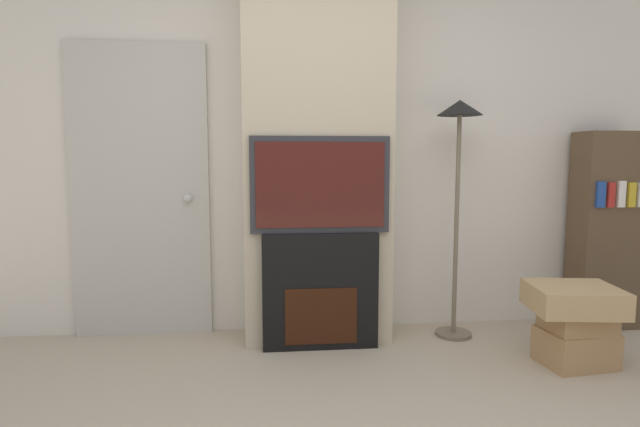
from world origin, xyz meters
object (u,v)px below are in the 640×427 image
(fireplace, at_px, (320,291))
(floor_lamp, at_px, (459,152))
(television, at_px, (320,185))
(box_stack, at_px, (575,321))
(bookshelf, at_px, (605,230))

(fireplace, height_order, floor_lamp, floor_lamp)
(television, bearing_deg, floor_lamp, 7.09)
(television, distance_m, floor_lamp, 0.97)
(fireplace, distance_m, television, 0.68)
(television, height_order, box_stack, television)
(bookshelf, bearing_deg, floor_lamp, -174.83)
(floor_lamp, xyz_separation_m, box_stack, (0.53, -0.55, -1.00))
(television, xyz_separation_m, floor_lamp, (0.94, 0.12, 0.21))
(floor_lamp, bearing_deg, television, -172.91)
(bookshelf, bearing_deg, television, -173.97)
(television, relative_size, floor_lamp, 0.55)
(fireplace, distance_m, floor_lamp, 1.30)
(floor_lamp, height_order, box_stack, floor_lamp)
(television, relative_size, box_stack, 1.65)
(fireplace, distance_m, box_stack, 1.54)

